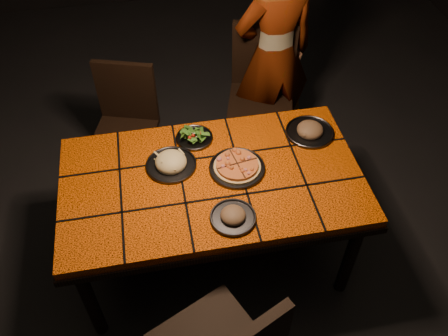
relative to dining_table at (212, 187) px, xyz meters
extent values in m
cube|color=black|center=(0.00, 0.00, -0.69)|extent=(6.00, 7.00, 0.04)
cube|color=#D95106|center=(0.00, 0.00, 0.05)|extent=(1.60, 0.90, 0.05)
cube|color=black|center=(0.00, 0.00, 0.01)|extent=(1.62, 0.92, 0.04)
cylinder|color=black|center=(-0.72, -0.37, -0.34)|extent=(0.07, 0.07, 0.66)
cylinder|color=black|center=(0.72, -0.37, -0.34)|extent=(0.07, 0.07, 0.66)
cylinder|color=black|center=(-0.72, 0.37, -0.34)|extent=(0.07, 0.07, 0.66)
cylinder|color=black|center=(0.72, 0.37, -0.34)|extent=(0.07, 0.07, 0.66)
cylinder|color=black|center=(-0.05, -0.56, -0.44)|extent=(0.04, 0.04, 0.47)
cube|color=black|center=(-0.47, 0.77, -0.24)|extent=(0.51, 0.51, 0.04)
cube|color=black|center=(-0.42, 0.94, 0.00)|extent=(0.40, 0.16, 0.44)
cylinder|color=black|center=(-0.68, 0.66, -0.46)|extent=(0.03, 0.03, 0.41)
cylinder|color=black|center=(-0.37, 0.56, -0.46)|extent=(0.03, 0.03, 0.41)
cylinder|color=black|center=(-0.58, 0.97, -0.46)|extent=(0.03, 0.03, 0.41)
cylinder|color=black|center=(-0.27, 0.87, -0.46)|extent=(0.03, 0.03, 0.41)
cube|color=black|center=(0.50, 0.88, -0.19)|extent=(0.56, 0.56, 0.04)
cube|color=black|center=(0.56, 1.08, 0.07)|extent=(0.44, 0.17, 0.49)
cylinder|color=black|center=(0.28, 0.76, -0.44)|extent=(0.04, 0.04, 0.46)
cylinder|color=black|center=(0.62, 0.66, -0.44)|extent=(0.04, 0.04, 0.46)
cylinder|color=black|center=(0.38, 1.11, -0.44)|extent=(0.04, 0.04, 0.46)
cylinder|color=black|center=(0.73, 1.01, -0.44)|extent=(0.04, 0.04, 0.46)
imported|color=brown|center=(0.61, 1.00, 0.11)|extent=(0.62, 0.45, 1.57)
cylinder|color=#3D3D42|center=(0.14, 0.03, 0.08)|extent=(0.30, 0.30, 0.01)
torus|color=#3D3D42|center=(0.14, 0.03, 0.09)|extent=(0.30, 0.30, 0.01)
cylinder|color=tan|center=(0.14, 0.03, 0.10)|extent=(0.29, 0.29, 0.01)
cylinder|color=#CC7234|center=(0.14, 0.03, 0.11)|extent=(0.26, 0.26, 0.02)
cylinder|color=#3D3D42|center=(-0.20, 0.12, 0.08)|extent=(0.27, 0.27, 0.01)
torus|color=#3D3D42|center=(-0.20, 0.12, 0.09)|extent=(0.28, 0.28, 0.01)
ellipsoid|color=#D1C68A|center=(-0.20, 0.12, 0.11)|extent=(0.16, 0.16, 0.09)
cylinder|color=#3D3D42|center=(-0.05, 0.31, 0.08)|extent=(0.21, 0.21, 0.01)
torus|color=#3D3D42|center=(-0.05, 0.31, 0.09)|extent=(0.21, 0.21, 0.01)
cylinder|color=#3D3D42|center=(0.06, -0.29, 0.08)|extent=(0.23, 0.23, 0.01)
torus|color=#3D3D42|center=(0.06, -0.29, 0.09)|extent=(0.23, 0.23, 0.01)
ellipsoid|color=brown|center=(0.06, -0.29, 0.11)|extent=(0.14, 0.14, 0.08)
cylinder|color=#3D3D42|center=(0.62, 0.23, 0.08)|extent=(0.28, 0.28, 0.01)
torus|color=#3D3D42|center=(0.62, 0.23, 0.09)|extent=(0.28, 0.28, 0.01)
ellipsoid|color=brown|center=(0.62, 0.23, 0.11)|extent=(0.17, 0.17, 0.09)
camera|label=1|loc=(-0.25, -1.67, 1.95)|focal=38.00mm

